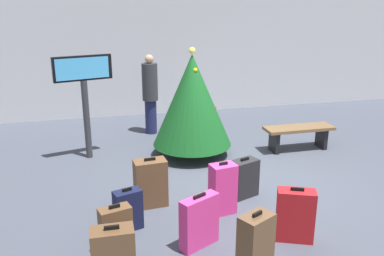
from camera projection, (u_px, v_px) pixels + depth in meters
name	position (u px, v px, depth m)	size (l,w,h in m)	color
ground_plane	(247.00, 184.00, 6.70)	(16.00, 16.00, 0.00)	#424754
back_wall	(183.00, 45.00, 10.59)	(16.00, 0.20, 3.52)	silver
holiday_tree	(192.00, 100.00, 7.64)	(1.50, 1.50, 2.08)	#4C3319
flight_info_kiosk	(84.00, 86.00, 7.43)	(1.05, 0.35, 1.94)	#333338
waiting_bench	(299.00, 133.00, 8.15)	(1.39, 0.44, 0.48)	brown
traveller_0	(150.00, 93.00, 9.01)	(0.35, 0.35, 1.77)	#1E234C
suitcase_0	(244.00, 178.00, 6.22)	(0.48, 0.37, 0.63)	#232326
suitcase_1	(256.00, 244.00, 4.44)	(0.45, 0.39, 0.74)	brown
suitcase_2	(151.00, 183.00, 5.92)	(0.48, 0.31, 0.74)	brown
suitcase_3	(199.00, 222.00, 4.93)	(0.53, 0.38, 0.70)	#E5388C
suitcase_4	(116.00, 232.00, 4.74)	(0.40, 0.28, 0.67)	brown
suitcase_5	(223.00, 189.00, 5.71)	(0.38, 0.29, 0.77)	#E5388C
suitcase_6	(128.00, 210.00, 5.32)	(0.40, 0.29, 0.59)	#141938
suitcase_7	(295.00, 215.00, 5.07)	(0.51, 0.39, 0.71)	#B2191E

